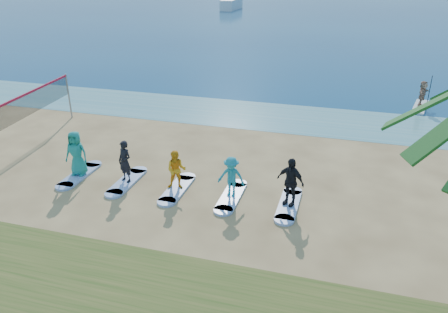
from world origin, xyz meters
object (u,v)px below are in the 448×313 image
(surfboard_0, at_px, (80,175))
(student_0, at_px, (76,153))
(surfboard_1, at_px, (127,182))
(boat_offshore_a, at_px, (231,10))
(student_2, at_px, (176,170))
(surfboard_2, at_px, (177,189))
(surfboard_4, at_px, (289,205))
(surfboard_3, at_px, (231,197))
(paddleboard, at_px, (420,107))
(student_4, at_px, (290,182))
(student_1, at_px, (125,161))
(student_3, at_px, (231,177))
(volleyball_net, at_px, (18,110))
(paddleboarder, at_px, (423,94))

(surfboard_0, xyz_separation_m, student_0, (0.00, 0.00, 0.98))
(student_0, bearing_deg, surfboard_1, -6.11)
(boat_offshore_a, bearing_deg, student_2, -75.18)
(surfboard_2, xyz_separation_m, surfboard_4, (4.34, 0.00, 0.00))
(surfboard_3, bearing_deg, paddleboard, 59.74)
(boat_offshore_a, bearing_deg, student_4, -71.75)
(boat_offshore_a, distance_m, surfboard_1, 68.78)
(student_1, relative_size, surfboard_2, 0.77)
(paddleboard, height_order, surfboard_2, paddleboard)
(surfboard_1, bearing_deg, student_2, 0.00)
(surfboard_1, bearing_deg, student_3, 0.00)
(student_3, bearing_deg, paddleboard, 61.29)
(surfboard_2, bearing_deg, surfboard_4, 0.00)
(student_0, bearing_deg, surfboard_0, 0.00)
(student_0, relative_size, student_2, 1.21)
(surfboard_0, bearing_deg, surfboard_3, 0.00)
(surfboard_1, relative_size, student_4, 1.22)
(volleyball_net, relative_size, surfboard_4, 4.11)
(student_1, height_order, surfboard_2, student_1)
(surfboard_2, xyz_separation_m, surfboard_3, (2.17, 0.00, 0.00))
(boat_offshore_a, xyz_separation_m, surfboard_3, (18.51, -67.30, 0.04))
(surfboard_0, height_order, surfboard_3, same)
(student_4, bearing_deg, surfboard_3, -158.28)
(surfboard_0, distance_m, student_2, 4.41)
(surfboard_3, height_order, student_4, student_4)
(surfboard_0, bearing_deg, surfboard_4, 0.00)
(student_2, bearing_deg, surfboard_4, -12.67)
(surfboard_1, bearing_deg, student_0, 180.00)
(volleyball_net, bearing_deg, student_2, -12.25)
(paddleboarder, distance_m, surfboard_2, 17.23)
(paddleboard, height_order, student_0, student_0)
(boat_offshore_a, relative_size, student_2, 4.74)
(paddleboard, xyz_separation_m, surfboard_1, (-12.40, -13.83, -0.01))
(paddleboarder, distance_m, student_1, 18.58)
(surfboard_2, height_order, student_2, student_2)
(paddleboard, height_order, student_1, student_1)
(student_4, bearing_deg, volleyball_net, -166.46)
(surfboard_2, bearing_deg, surfboard_1, 180.00)
(student_1, height_order, student_4, student_4)
(surfboard_4, bearing_deg, paddleboard, 66.90)
(surfboard_3, distance_m, student_4, 2.37)
(student_3, distance_m, surfboard_4, 2.32)
(surfboard_3, relative_size, student_3, 1.40)
(student_0, height_order, student_3, student_0)
(surfboard_0, height_order, student_1, student_1)
(student_2, bearing_deg, surfboard_0, 167.33)
(paddleboard, bearing_deg, student_4, -101.12)
(paddleboard, height_order, surfboard_1, paddleboard)
(paddleboard, bearing_deg, student_1, -119.90)
(student_2, xyz_separation_m, student_4, (4.34, 0.00, 0.13))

